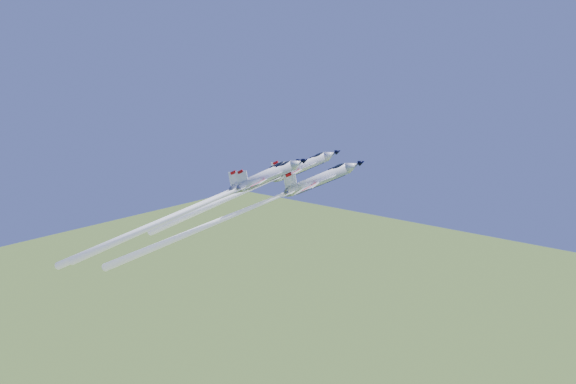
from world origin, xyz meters
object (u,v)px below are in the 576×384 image
Objects in this scene: jet_right at (181,214)px; jet_slot at (170,217)px; jet_left at (241,193)px; jet_lead at (224,219)px.

jet_slot is (-7.24, 3.38, -2.48)m from jet_right.
jet_right is 0.90× the size of jet_slot.
jet_slot reaches higher than jet_left.
jet_lead is at bearing 4.70° from jet_left.
jet_left is at bearing 123.13° from jet_slot.
jet_left is at bearing 155.56° from jet_right.
jet_lead is 8.92m from jet_left.
jet_right is at bearing -24.44° from jet_left.
jet_right is (-2.34, -14.06, -2.03)m from jet_left.
jet_slot is (-12.37, -2.90, -1.16)m from jet_lead.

